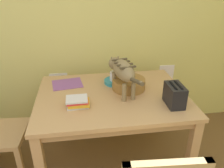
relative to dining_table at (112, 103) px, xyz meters
name	(u,v)px	position (x,y,z in m)	size (l,w,h in m)	color
wall_rear	(94,20)	(-0.09, 0.68, 0.59)	(4.58, 0.11, 2.50)	#E3D96F
dining_table	(112,103)	(0.00, 0.00, 0.00)	(1.28, 0.94, 0.74)	tan
cat	(122,70)	(0.09, 0.03, 0.29)	(0.21, 0.63, 0.29)	olive
saucer_bowl	(115,81)	(0.06, 0.22, 0.10)	(0.20, 0.20, 0.03)	teal
coffee_mug	(115,76)	(0.06, 0.22, 0.16)	(0.14, 0.09, 0.08)	silver
magazine	(67,84)	(-0.39, 0.26, 0.09)	(0.27, 0.22, 0.01)	#905396
book_stack	(78,102)	(-0.29, -0.15, 0.12)	(0.18, 0.15, 0.07)	silver
wicker_basket	(129,84)	(0.16, 0.09, 0.14)	(0.30, 0.30, 0.10)	olive
toaster	(175,95)	(0.46, -0.24, 0.17)	(0.12, 0.20, 0.18)	black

